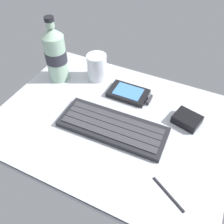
{
  "coord_description": "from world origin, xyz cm",
  "views": [
    {
      "loc": [
        19.92,
        -41.3,
        50.17
      ],
      "look_at": [
        0.0,
        0.0,
        3.0
      ],
      "focal_mm": 38.88,
      "sensor_mm": 36.0,
      "label": 1
    }
  ],
  "objects_px": {
    "charger_block": "(187,119)",
    "juice_cup": "(97,68)",
    "keyboard": "(113,127)",
    "handheld_device": "(130,94)",
    "stylus_pen": "(168,194)",
    "water_bottle": "(56,54)"
  },
  "relations": [
    {
      "from": "charger_block",
      "to": "handheld_device",
      "type": "bearing_deg",
      "value": 168.97
    },
    {
      "from": "juice_cup",
      "to": "charger_block",
      "type": "distance_m",
      "value": 0.33
    },
    {
      "from": "keyboard",
      "to": "juice_cup",
      "type": "bearing_deg",
      "value": 128.35
    },
    {
      "from": "water_bottle",
      "to": "stylus_pen",
      "type": "xyz_separation_m",
      "value": [
        0.45,
        -0.24,
        -0.09
      ]
    },
    {
      "from": "keyboard",
      "to": "handheld_device",
      "type": "height_order",
      "value": "keyboard"
    },
    {
      "from": "keyboard",
      "to": "handheld_device",
      "type": "distance_m",
      "value": 0.14
    },
    {
      "from": "charger_block",
      "to": "juice_cup",
      "type": "bearing_deg",
      "value": 167.31
    },
    {
      "from": "water_bottle",
      "to": "charger_block",
      "type": "height_order",
      "value": "water_bottle"
    },
    {
      "from": "keyboard",
      "to": "charger_block",
      "type": "xyz_separation_m",
      "value": [
        0.17,
        0.11,
        0.0
      ]
    },
    {
      "from": "water_bottle",
      "to": "juice_cup",
      "type": "bearing_deg",
      "value": 25.21
    },
    {
      "from": "keyboard",
      "to": "water_bottle",
      "type": "height_order",
      "value": "water_bottle"
    },
    {
      "from": "keyboard",
      "to": "charger_block",
      "type": "height_order",
      "value": "charger_block"
    },
    {
      "from": "charger_block",
      "to": "water_bottle",
      "type": "bearing_deg",
      "value": 177.65
    },
    {
      "from": "stylus_pen",
      "to": "charger_block",
      "type": "bearing_deg",
      "value": 124.08
    },
    {
      "from": "handheld_device",
      "to": "charger_block",
      "type": "distance_m",
      "value": 0.19
    },
    {
      "from": "keyboard",
      "to": "stylus_pen",
      "type": "xyz_separation_m",
      "value": [
        0.19,
        -0.12,
        -0.0
      ]
    },
    {
      "from": "handheld_device",
      "to": "keyboard",
      "type": "bearing_deg",
      "value": -86.28
    },
    {
      "from": "stylus_pen",
      "to": "juice_cup",
      "type": "bearing_deg",
      "value": 168.38
    },
    {
      "from": "keyboard",
      "to": "handheld_device",
      "type": "xyz_separation_m",
      "value": [
        -0.01,
        0.14,
        -0.0
      ]
    },
    {
      "from": "water_bottle",
      "to": "charger_block",
      "type": "distance_m",
      "value": 0.44
    },
    {
      "from": "juice_cup",
      "to": "stylus_pen",
      "type": "xyz_separation_m",
      "value": [
        0.33,
        -0.3,
        -0.04
      ]
    },
    {
      "from": "handheld_device",
      "to": "charger_block",
      "type": "xyz_separation_m",
      "value": [
        0.18,
        -0.04,
        0.0
      ]
    }
  ]
}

